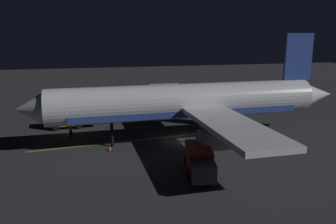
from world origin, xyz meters
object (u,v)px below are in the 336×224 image
at_px(traffic_cone_near_left, 149,136).
at_px(traffic_cone_under_wing, 110,148).
at_px(baggage_truck, 72,118).
at_px(catering_truck, 199,161).
at_px(ground_crew_worker, 71,129).
at_px(airliner, 190,103).
at_px(traffic_cone_near_right, 186,169).

distance_m(traffic_cone_near_left, traffic_cone_under_wing, 6.03).
relative_size(baggage_truck, catering_truck, 0.94).
xyz_separation_m(ground_crew_worker, traffic_cone_under_wing, (-6.20, -4.16, -0.64)).
distance_m(baggage_truck, traffic_cone_near_left, 11.45).
relative_size(airliner, traffic_cone_under_wing, 67.82).
bearing_deg(traffic_cone_near_right, traffic_cone_under_wing, 40.21).
bearing_deg(traffic_cone_near_left, baggage_truck, 52.38).
xyz_separation_m(catering_truck, ground_crew_worker, (14.46, 11.36, -0.34)).
bearing_deg(traffic_cone_near_right, catering_truck, -131.87).
xyz_separation_m(baggage_truck, traffic_cone_near_left, (-6.96, -9.04, -1.01)).
height_order(baggage_truck, ground_crew_worker, baggage_truck).
xyz_separation_m(catering_truck, traffic_cone_under_wing, (8.25, 7.21, -0.98)).
relative_size(airliner, ground_crew_worker, 21.44).
distance_m(airliner, catering_truck, 10.48).
bearing_deg(baggage_truck, catering_truck, -148.81).
distance_m(baggage_truck, traffic_cone_under_wing, 11.29).
bearing_deg(airliner, baggage_truck, 56.28).
bearing_deg(catering_truck, traffic_cone_near_right, 48.13).
height_order(airliner, ground_crew_worker, airliner).
bearing_deg(traffic_cone_under_wing, baggage_truck, 21.49).
height_order(airliner, traffic_cone_near_right, airliner).
distance_m(catering_truck, traffic_cone_near_right, 1.61).
bearing_deg(traffic_cone_near_left, ground_crew_worker, 73.42).
bearing_deg(catering_truck, traffic_cone_near_left, 11.04).
height_order(baggage_truck, traffic_cone_near_right, baggage_truck).
height_order(airliner, traffic_cone_near_left, airliner).
bearing_deg(catering_truck, baggage_truck, 31.19).
distance_m(catering_truck, ground_crew_worker, 18.39).
bearing_deg(baggage_truck, traffic_cone_under_wing, -158.51).
relative_size(airliner, traffic_cone_near_left, 67.82).
relative_size(baggage_truck, traffic_cone_near_left, 10.92).
bearing_deg(traffic_cone_near_left, traffic_cone_under_wing, 125.46).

